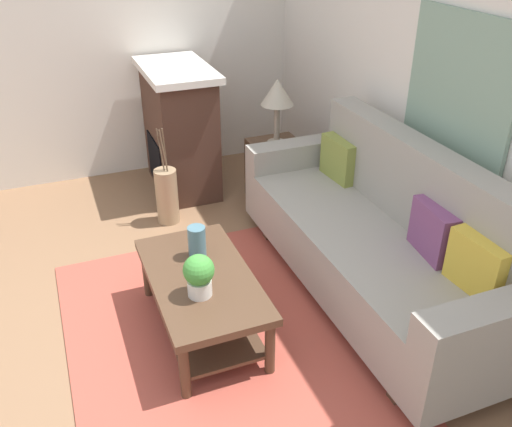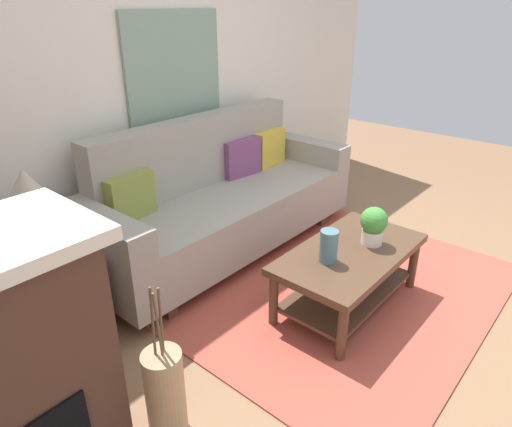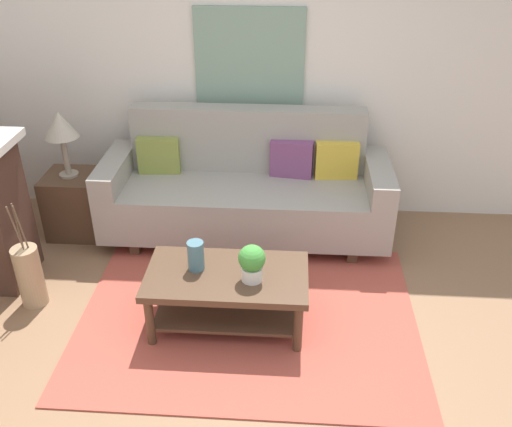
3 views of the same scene
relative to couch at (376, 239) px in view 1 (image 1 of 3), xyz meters
name	(u,v)px [view 1 (image 1 of 3)]	position (x,y,z in m)	size (l,w,h in m)	color
ground_plane	(140,363)	(0.11, -1.66, -0.43)	(9.51, 9.51, 0.00)	#8C6647
wall_back	(478,101)	(0.11, 0.54, 0.92)	(5.51, 0.10, 2.70)	silver
wall_left	(127,33)	(-2.70, -1.09, 0.92)	(0.10, 5.14, 2.70)	silver
area_rug	(220,341)	(0.11, -1.16, -0.43)	(2.40, 1.81, 0.01)	#B24C3D
couch	(376,239)	(0.00, 0.00, 0.00)	(2.41, 0.84, 1.08)	gray
throw_pillow_olive	(339,159)	(-0.77, 0.12, 0.25)	(0.36, 0.12, 0.32)	olive
throw_pillow_plum	(433,231)	(0.38, 0.12, 0.25)	(0.36, 0.12, 0.32)	#7A4270
throw_pillow_mustard	(478,265)	(0.77, 0.12, 0.25)	(0.36, 0.12, 0.32)	gold
coffee_table	(202,291)	(-0.03, -1.22, -0.12)	(1.10, 0.60, 0.43)	#513826
tabletop_vase	(197,242)	(-0.24, -1.17, 0.10)	(0.11, 0.11, 0.21)	slate
potted_plant_tabletop	(199,274)	(0.15, -1.27, 0.14)	(0.18, 0.18, 0.26)	white
side_table	(276,172)	(-1.51, -0.08, -0.15)	(0.44, 0.44, 0.56)	#513826
table_lamp	(277,95)	(-1.51, -0.08, 0.56)	(0.28, 0.28, 0.57)	gray
fireplace	(180,129)	(-2.10, -0.79, 0.15)	(1.02, 0.58, 1.16)	#472D23
floor_vase	(167,196)	(-1.49, -1.09, -0.19)	(0.19, 0.19, 0.48)	tan
floor_vase_branch_a	(163,151)	(-1.47, -1.09, 0.23)	(0.01, 0.01, 0.36)	brown
floor_vase_branch_b	(165,149)	(-1.50, -1.07, 0.23)	(0.01, 0.01, 0.36)	brown
floor_vase_branch_c	(160,150)	(-1.50, -1.11, 0.23)	(0.01, 0.01, 0.36)	brown
framed_painting	(459,85)	(0.00, 0.47, 1.00)	(0.93, 0.03, 0.86)	gray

